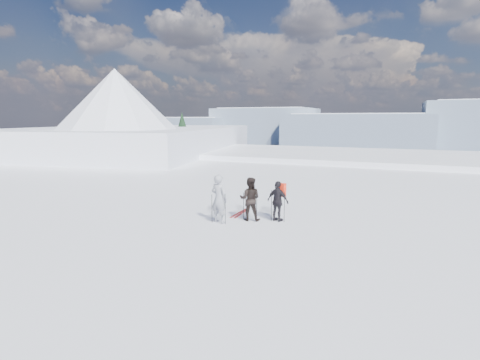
{
  "coord_description": "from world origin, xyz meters",
  "views": [
    {
      "loc": [
        3.66,
        -11.32,
        4.25
      ],
      "look_at": [
        -2.32,
        3.0,
        1.66
      ],
      "focal_mm": 28.0,
      "sensor_mm": 36.0,
      "label": 1
    }
  ],
  "objects_px": {
    "skier_pack": "(278,201)",
    "skier_grey": "(219,199)",
    "skis_loose": "(240,213)",
    "skier_dark": "(250,199)"
  },
  "relations": [
    {
      "from": "skier_dark",
      "to": "skis_loose",
      "type": "height_order",
      "value": "skier_dark"
    },
    {
      "from": "skier_pack",
      "to": "skis_loose",
      "type": "distance_m",
      "value": 2.16
    },
    {
      "from": "skier_pack",
      "to": "skier_grey",
      "type": "bearing_deg",
      "value": 43.12
    },
    {
      "from": "skier_grey",
      "to": "skier_pack",
      "type": "height_order",
      "value": "skier_grey"
    },
    {
      "from": "skier_grey",
      "to": "skis_loose",
      "type": "height_order",
      "value": "skier_grey"
    },
    {
      "from": "skier_pack",
      "to": "skis_loose",
      "type": "height_order",
      "value": "skier_pack"
    },
    {
      "from": "skier_grey",
      "to": "skier_pack",
      "type": "relative_size",
      "value": 1.19
    },
    {
      "from": "skier_grey",
      "to": "skis_loose",
      "type": "distance_m",
      "value": 1.96
    },
    {
      "from": "skier_dark",
      "to": "skier_grey",
      "type": "bearing_deg",
      "value": 25.99
    },
    {
      "from": "skier_grey",
      "to": "skier_dark",
      "type": "xyz_separation_m",
      "value": [
        1.03,
        0.82,
        -0.09
      ]
    }
  ]
}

